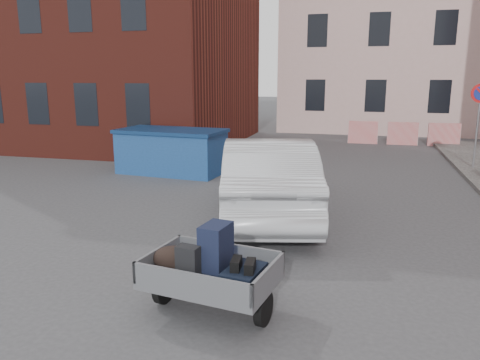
# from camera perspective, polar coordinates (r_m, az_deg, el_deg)

# --- Properties ---
(ground) EXTENTS (120.00, 120.00, 0.00)m
(ground) POSITION_cam_1_polar(r_m,az_deg,el_deg) (7.79, -5.35, -10.20)
(ground) COLOR #38383A
(ground) RESTS_ON ground
(building_pink) EXTENTS (16.00, 8.00, 14.00)m
(building_pink) POSITION_cam_1_polar(r_m,az_deg,el_deg) (29.20, 22.92, 19.56)
(building_pink) COLOR #CBA49C
(building_pink) RESTS_ON ground
(far_building) EXTENTS (6.00, 6.00, 8.00)m
(far_building) POSITION_cam_1_polar(r_m,az_deg,el_deg) (36.51, -23.92, 13.16)
(far_building) COLOR maroon
(far_building) RESTS_ON ground
(no_parking_sign) EXTENTS (0.60, 0.09, 2.65)m
(no_parking_sign) POSITION_cam_1_polar(r_m,az_deg,el_deg) (16.61, 27.17, 7.82)
(no_parking_sign) COLOR gray
(no_parking_sign) RESTS_ON sidewalk
(barriers) EXTENTS (4.70, 0.18, 1.00)m
(barriers) POSITION_cam_1_polar(r_m,az_deg,el_deg) (21.93, 19.21, 5.37)
(barriers) COLOR red
(barriers) RESTS_ON ground
(trailer) EXTENTS (1.75, 1.91, 1.20)m
(trailer) POSITION_cam_1_polar(r_m,az_deg,el_deg) (6.06, -3.66, -10.82)
(trailer) COLOR black
(trailer) RESTS_ON ground
(dumpster) EXTENTS (3.43, 2.00, 1.38)m
(dumpster) POSITION_cam_1_polar(r_m,az_deg,el_deg) (14.84, -8.33, 3.52)
(dumpster) COLOR navy
(dumpster) RESTS_ON ground
(silver_car) EXTENTS (3.00, 5.48, 1.71)m
(silver_car) POSITION_cam_1_polar(r_m,az_deg,el_deg) (10.16, 3.44, 0.35)
(silver_car) COLOR #BABDC2
(silver_car) RESTS_ON ground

